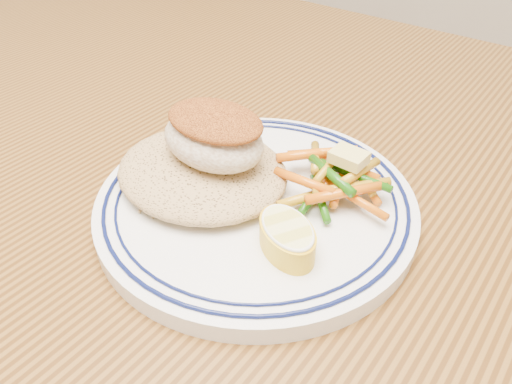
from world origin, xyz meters
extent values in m
cube|color=#4B2C0F|center=(0.00, 0.00, 0.73)|extent=(1.50, 0.90, 0.04)
cylinder|color=#4B2C0F|center=(-0.68, 0.38, 0.35)|extent=(0.07, 0.07, 0.71)
cylinder|color=white|center=(-0.04, -0.03, 0.76)|extent=(0.25, 0.25, 0.01)
torus|color=#0A113F|center=(-0.04, -0.03, 0.77)|extent=(0.24, 0.24, 0.00)
torus|color=#0A113F|center=(-0.04, -0.03, 0.77)|extent=(0.22, 0.22, 0.00)
ellipsoid|color=#A48352|center=(-0.09, -0.04, 0.78)|extent=(0.14, 0.13, 0.03)
ellipsoid|color=beige|center=(-0.08, -0.04, 0.80)|extent=(0.09, 0.07, 0.04)
ellipsoid|color=#974B18|center=(-0.08, -0.04, 0.82)|extent=(0.09, 0.06, 0.02)
cylinder|color=#B98513|center=(0.00, 0.01, 0.77)|extent=(0.01, 0.05, 0.01)
cylinder|color=#1B560A|center=(0.00, -0.01, 0.77)|extent=(0.01, 0.06, 0.01)
cylinder|color=#B98513|center=(0.00, -0.01, 0.77)|extent=(0.03, 0.06, 0.01)
cylinder|color=#D6600A|center=(0.02, 0.02, 0.77)|extent=(0.04, 0.04, 0.01)
cylinder|color=#1B560A|center=(0.00, -0.01, 0.77)|extent=(0.04, 0.04, 0.01)
cylinder|color=#D6600A|center=(0.01, 0.01, 0.77)|extent=(0.03, 0.05, 0.01)
cylinder|color=#B98513|center=(0.02, 0.03, 0.78)|extent=(0.04, 0.04, 0.01)
cylinder|color=#D6600A|center=(-0.01, 0.02, 0.77)|extent=(0.03, 0.05, 0.01)
cylinder|color=#D6600A|center=(0.03, 0.00, 0.78)|extent=(0.06, 0.02, 0.01)
cylinder|color=#D6600A|center=(0.00, 0.03, 0.78)|extent=(0.06, 0.01, 0.01)
cylinder|color=#1B560A|center=(0.02, 0.00, 0.78)|extent=(0.04, 0.05, 0.01)
cylinder|color=#B98513|center=(-0.02, 0.02, 0.78)|extent=(0.03, 0.05, 0.01)
cylinder|color=#B98513|center=(0.02, 0.00, 0.78)|extent=(0.05, 0.05, 0.01)
cylinder|color=#1B560A|center=(0.02, 0.02, 0.78)|extent=(0.06, 0.01, 0.01)
cylinder|color=#D6600A|center=(-0.02, 0.02, 0.78)|extent=(0.04, 0.05, 0.01)
cylinder|color=#D6600A|center=(0.02, -0.01, 0.78)|extent=(0.04, 0.05, 0.01)
cylinder|color=#D6600A|center=(-0.01, -0.02, 0.78)|extent=(0.05, 0.01, 0.01)
cylinder|color=#D6600A|center=(-0.02, 0.03, 0.78)|extent=(0.05, 0.04, 0.01)
cylinder|color=#B98513|center=(0.02, 0.02, 0.79)|extent=(0.01, 0.05, 0.01)
cylinder|color=#1B560A|center=(0.00, 0.00, 0.79)|extent=(0.05, 0.03, 0.01)
cylinder|color=#B98513|center=(0.00, 0.01, 0.79)|extent=(0.01, 0.06, 0.01)
cube|color=#E3D16F|center=(0.01, 0.01, 0.80)|extent=(0.03, 0.02, 0.01)
torus|color=white|center=(0.01, -0.07, 0.79)|extent=(0.07, 0.07, 0.00)
camera|label=1|loc=(0.14, -0.28, 1.01)|focal=35.00mm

